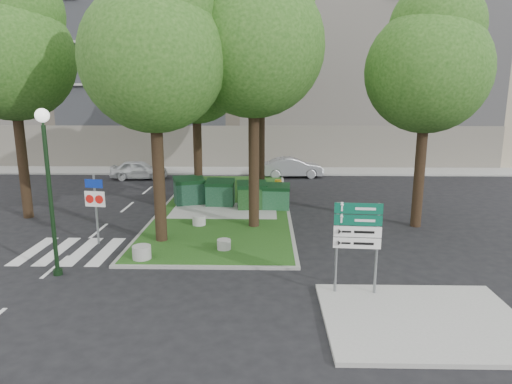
{
  "coord_description": "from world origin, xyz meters",
  "views": [
    {
      "loc": [
        2.52,
        -14.14,
        5.72
      ],
      "look_at": [
        2.13,
        2.64,
        2.0
      ],
      "focal_mm": 32.0,
      "sensor_mm": 36.0,
      "label": 1
    }
  ],
  "objects_px": {
    "dumpster_d": "(276,197)",
    "directional_sign": "(357,234)",
    "car_silver": "(293,167)",
    "tree_street_left": "(12,45)",
    "tree_median_mid": "(197,65)",
    "tree_street_right": "(430,59)",
    "tree_median_far": "(263,43)",
    "dumpster_c": "(252,195)",
    "bollard_mid": "(199,220)",
    "traffic_sign_pole": "(95,200)",
    "bollard_left": "(142,252)",
    "dumpster_b": "(220,193)",
    "car_white": "(139,170)",
    "street_lamp": "(48,173)",
    "tree_median_near_right": "(256,32)",
    "bollard_right": "(224,244)",
    "tree_median_near_left": "(155,45)",
    "litter_bin": "(278,186)",
    "dumpster_a": "(189,191)"
  },
  "relations": [
    {
      "from": "tree_median_near_left",
      "to": "bollard_mid",
      "type": "bearing_deg",
      "value": 62.12
    },
    {
      "from": "dumpster_c",
      "to": "dumpster_d",
      "type": "xyz_separation_m",
      "value": [
        1.18,
        -0.05,
        -0.05
      ]
    },
    {
      "from": "dumpster_b",
      "to": "car_white",
      "type": "bearing_deg",
      "value": 132.17
    },
    {
      "from": "dumpster_d",
      "to": "bollard_right",
      "type": "xyz_separation_m",
      "value": [
        -2.01,
        -5.92,
        -0.41
      ]
    },
    {
      "from": "bollard_mid",
      "to": "traffic_sign_pole",
      "type": "relative_size",
      "value": 0.21
    },
    {
      "from": "tree_median_mid",
      "to": "car_silver",
      "type": "xyz_separation_m",
      "value": [
        5.21,
        7.34,
        -6.31
      ]
    },
    {
      "from": "tree_median_mid",
      "to": "bollard_mid",
      "type": "height_order",
      "value": "tree_median_mid"
    },
    {
      "from": "tree_median_far",
      "to": "bollard_left",
      "type": "height_order",
      "value": "tree_median_far"
    },
    {
      "from": "bollard_left",
      "to": "bollard_mid",
      "type": "xyz_separation_m",
      "value": [
        1.37,
        4.07,
        -0.03
      ]
    },
    {
      "from": "bollard_mid",
      "to": "directional_sign",
      "type": "distance_m",
      "value": 8.64
    },
    {
      "from": "tree_median_near_right",
      "to": "traffic_sign_pole",
      "type": "bearing_deg",
      "value": -159.81
    },
    {
      "from": "car_silver",
      "to": "tree_median_far",
      "type": "bearing_deg",
      "value": 150.13
    },
    {
      "from": "tree_median_mid",
      "to": "tree_street_left",
      "type": "bearing_deg",
      "value": -158.2
    },
    {
      "from": "tree_street_right",
      "to": "bollard_left",
      "type": "relative_size",
      "value": 15.9
    },
    {
      "from": "tree_street_left",
      "to": "bollard_right",
      "type": "relative_size",
      "value": 21.97
    },
    {
      "from": "street_lamp",
      "to": "car_white",
      "type": "bearing_deg",
      "value": 96.4
    },
    {
      "from": "bollard_left",
      "to": "directional_sign",
      "type": "height_order",
      "value": "directional_sign"
    },
    {
      "from": "tree_median_near_right",
      "to": "litter_bin",
      "type": "distance_m",
      "value": 10.18
    },
    {
      "from": "tree_median_mid",
      "to": "traffic_sign_pole",
      "type": "bearing_deg",
      "value": -114.04
    },
    {
      "from": "tree_street_right",
      "to": "tree_median_far",
      "type": "bearing_deg",
      "value": 134.17
    },
    {
      "from": "directional_sign",
      "to": "car_silver",
      "type": "xyz_separation_m",
      "value": [
        -0.75,
        18.4,
        -1.19
      ]
    },
    {
      "from": "tree_median_far",
      "to": "street_lamp",
      "type": "relative_size",
      "value": 2.28
    },
    {
      "from": "tree_median_near_left",
      "to": "bollard_right",
      "type": "distance_m",
      "value": 7.49
    },
    {
      "from": "tree_median_near_left",
      "to": "dumpster_b",
      "type": "bearing_deg",
      "value": 73.52
    },
    {
      "from": "dumpster_d",
      "to": "directional_sign",
      "type": "distance_m",
      "value": 9.73
    },
    {
      "from": "tree_median_near_right",
      "to": "directional_sign",
      "type": "xyz_separation_m",
      "value": [
        2.96,
        -6.56,
        -6.13
      ]
    },
    {
      "from": "tree_street_left",
      "to": "litter_bin",
      "type": "height_order",
      "value": "tree_street_left"
    },
    {
      "from": "tree_median_far",
      "to": "tree_street_right",
      "type": "distance_m",
      "value": 9.85
    },
    {
      "from": "tree_median_near_right",
      "to": "dumpster_c",
      "type": "distance_m",
      "value": 7.8
    },
    {
      "from": "dumpster_d",
      "to": "bollard_mid",
      "type": "xyz_separation_m",
      "value": [
        -3.35,
        -2.87,
        -0.39
      ]
    },
    {
      "from": "tree_median_near_left",
      "to": "dumpster_a",
      "type": "distance_m",
      "value": 8.71
    },
    {
      "from": "tree_street_left",
      "to": "bollard_left",
      "type": "xyz_separation_m",
      "value": [
        6.69,
        -5.56,
        -7.31
      ]
    },
    {
      "from": "dumpster_b",
      "to": "litter_bin",
      "type": "height_order",
      "value": "dumpster_b"
    },
    {
      "from": "dumpster_c",
      "to": "bollard_mid",
      "type": "bearing_deg",
      "value": -131.77
    },
    {
      "from": "bollard_mid",
      "to": "street_lamp",
      "type": "xyz_separation_m",
      "value": [
        -3.76,
        -5.24,
        2.97
      ]
    },
    {
      "from": "tree_street_right",
      "to": "bollard_right",
      "type": "relative_size",
      "value": 20.11
    },
    {
      "from": "tree_median_near_right",
      "to": "tree_street_left",
      "type": "distance_m",
      "value": 10.61
    },
    {
      "from": "tree_street_left",
      "to": "car_white",
      "type": "relative_size",
      "value": 2.98
    },
    {
      "from": "dumpster_a",
      "to": "tree_median_mid",
      "type": "bearing_deg",
      "value": 38.11
    },
    {
      "from": "tree_median_far",
      "to": "tree_street_left",
      "type": "xyz_separation_m",
      "value": [
        -10.7,
        -6.0,
        -0.67
      ]
    },
    {
      "from": "dumpster_a",
      "to": "tree_median_near_left",
      "type": "bearing_deg",
      "value": -109.74
    },
    {
      "from": "tree_median_far",
      "to": "traffic_sign_pole",
      "type": "bearing_deg",
      "value": -122.54
    },
    {
      "from": "tree_median_near_right",
      "to": "bollard_mid",
      "type": "xyz_separation_m",
      "value": [
        -2.44,
        0.01,
        -7.67
      ]
    },
    {
      "from": "bollard_left",
      "to": "tree_street_right",
      "type": "bearing_deg",
      "value": 22.86
    },
    {
      "from": "tree_median_near_left",
      "to": "dumpster_c",
      "type": "relative_size",
      "value": 6.94
    },
    {
      "from": "car_silver",
      "to": "tree_street_left",
      "type": "bearing_deg",
      "value": 124.12
    },
    {
      "from": "car_silver",
      "to": "tree_street_right",
      "type": "bearing_deg",
      "value": -162.1
    },
    {
      "from": "tree_median_far",
      "to": "street_lamp",
      "type": "bearing_deg",
      "value": -116.69
    },
    {
      "from": "tree_street_right",
      "to": "directional_sign",
      "type": "xyz_separation_m",
      "value": [
        -4.04,
        -7.06,
        -5.12
      ]
    },
    {
      "from": "dumpster_b",
      "to": "car_white",
      "type": "relative_size",
      "value": 0.4
    }
  ]
}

